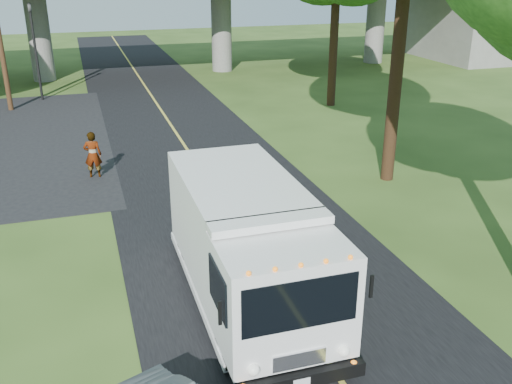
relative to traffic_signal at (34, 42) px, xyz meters
name	(u,v)px	position (x,y,z in m)	size (l,w,h in m)	color
ground	(335,373)	(6.00, -26.00, -3.20)	(120.00, 120.00, 0.00)	#31491A
road	(212,188)	(6.00, -16.00, -3.19)	(7.00, 90.00, 0.02)	black
lane_line	(212,187)	(6.00, -16.00, -3.17)	(0.12, 90.00, 0.01)	gold
overpass	(132,6)	(6.00, 6.00, 1.36)	(54.00, 10.00, 7.30)	slate
traffic_signal	(34,42)	(0.00, 0.00, 0.00)	(0.18, 0.22, 5.20)	black
step_van	(247,243)	(5.12, -23.15, -1.68)	(2.49, 6.66, 2.79)	white
pedestrian	(93,155)	(2.20, -13.67, -2.35)	(0.62, 0.41, 1.70)	gray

